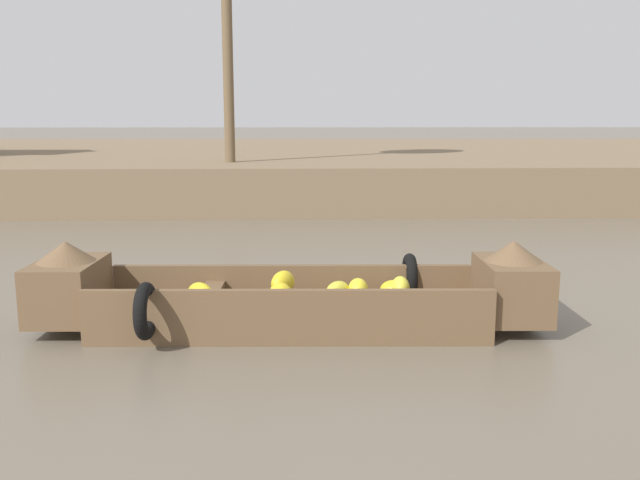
{
  "coord_description": "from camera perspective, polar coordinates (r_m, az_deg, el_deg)",
  "views": [
    {
      "loc": [
        0.53,
        -0.72,
        2.04
      ],
      "look_at": [
        0.8,
        7.04,
        0.63
      ],
      "focal_mm": 37.46,
      "sensor_mm": 36.0,
      "label": 1
    }
  ],
  "objects": [
    {
      "name": "banana_boat",
      "position": [
        6.58,
        -2.52,
        -4.94
      ],
      "size": [
        4.97,
        1.71,
        0.88
      ],
      "color": "brown",
      "rests_on": "ground"
    },
    {
      "name": "riverbank_strip",
      "position": [
        23.62,
        -3.3,
        6.61
      ],
      "size": [
        160.0,
        20.0,
        1.04
      ],
      "primitive_type": "cube",
      "color": "#756047",
      "rests_on": "ground"
    },
    {
      "name": "ground_plane",
      "position": [
        10.93,
        -4.75,
        -0.49
      ],
      "size": [
        300.0,
        300.0,
        0.0
      ],
      "primitive_type": "plane",
      "color": "#665B4C"
    }
  ]
}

